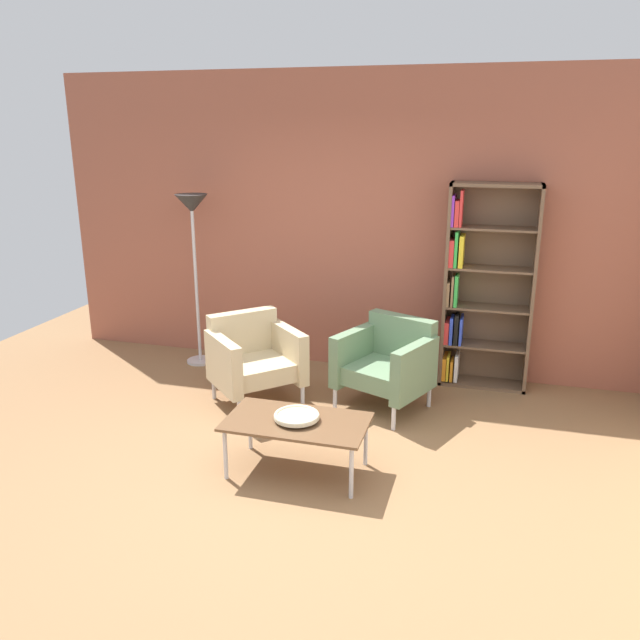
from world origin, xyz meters
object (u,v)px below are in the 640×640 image
armchair_corner_red (388,362)px  armchair_spare_guest (253,357)px  bookshelf_tall (481,289)px  coffee_table_low (297,425)px  floor_lamp_torchiere (193,224)px  decorative_bowl (297,416)px

armchair_corner_red → armchair_spare_guest: size_ratio=0.95×
bookshelf_tall → coffee_table_low: (-1.14, -2.05, -0.57)m
floor_lamp_torchiere → coffee_table_low: bearing=-48.0°
decorative_bowl → armchair_spare_guest: 1.31m
bookshelf_tall → armchair_corner_red: bearing=-133.4°
bookshelf_tall → armchair_spare_guest: bearing=-152.8°
floor_lamp_torchiere → decorative_bowl: bearing=-48.0°
decorative_bowl → bookshelf_tall: bearing=61.0°
coffee_table_low → floor_lamp_torchiere: floor_lamp_torchiere is taller
coffee_table_low → armchair_spare_guest: armchair_spare_guest is taller
bookshelf_tall → floor_lamp_torchiere: bookshelf_tall is taller
armchair_corner_red → armchair_spare_guest: bearing=-146.9°
bookshelf_tall → decorative_bowl: bearing=-119.0°
bookshelf_tall → armchair_spare_guest: size_ratio=2.00×
decorative_bowl → armchair_corner_red: 1.35m
coffee_table_low → armchair_corner_red: bearing=72.1°
coffee_table_low → armchair_corner_red: size_ratio=1.11×
bookshelf_tall → armchair_spare_guest: (-1.89, -0.97, -0.52)m
coffee_table_low → floor_lamp_torchiere: 2.71m
armchair_spare_guest → decorative_bowl: bearing=-101.1°
armchair_corner_red → armchair_spare_guest: (-1.16, -0.21, 0.00)m
bookshelf_tall → decorative_bowl: bookshelf_tall is taller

